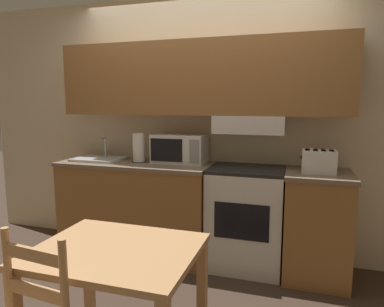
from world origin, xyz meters
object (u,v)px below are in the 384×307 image
object	(u,v)px
dining_table	(117,269)
microwave	(179,149)
stove_range	(246,218)
toaster	(319,161)
sink_basin	(99,158)
paper_towel_roll	(139,148)

from	to	relation	value
dining_table	microwave	bearing A→B (deg)	96.41
stove_range	toaster	world-z (taller)	toaster
sink_basin	paper_towel_roll	distance (m)	0.46
toaster	sink_basin	xyz separation A→B (m)	(-2.11, 0.03, -0.08)
stove_range	microwave	size ratio (longest dim) A/B	1.83
stove_range	paper_towel_roll	bearing A→B (deg)	180.00
sink_basin	dining_table	xyz separation A→B (m)	(1.01, -1.45, -0.34)
microwave	dining_table	distance (m)	1.63
dining_table	toaster	bearing A→B (deg)	52.26
stove_range	microwave	xyz separation A→B (m)	(-0.67, 0.09, 0.60)
sink_basin	dining_table	bearing A→B (deg)	-55.07
stove_range	microwave	world-z (taller)	microwave
stove_range	paper_towel_roll	distance (m)	1.23
microwave	stove_range	bearing A→B (deg)	-7.33
toaster	paper_towel_roll	size ratio (longest dim) A/B	0.99
microwave	sink_basin	distance (m)	0.85
paper_towel_roll	dining_table	xyz separation A→B (m)	(0.57, -1.46, -0.47)
microwave	sink_basin	size ratio (longest dim) A/B	1.06
stove_range	sink_basin	world-z (taller)	sink_basin
stove_range	toaster	xyz separation A→B (m)	(0.60, -0.04, 0.56)
stove_range	dining_table	world-z (taller)	stove_range
sink_basin	paper_towel_roll	size ratio (longest dim) A/B	1.70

